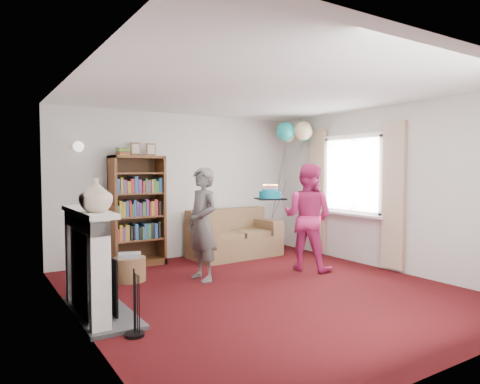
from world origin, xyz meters
TOP-DOWN VIEW (x-y plane):
  - ground at (0.00, 0.00)m, footprint 5.00×5.00m
  - wall_back at (0.00, 2.51)m, footprint 4.50×0.02m
  - wall_left at (-2.26, 0.00)m, footprint 0.02×5.00m
  - wall_right at (2.26, 0.00)m, footprint 0.02×5.00m
  - ceiling at (0.00, 0.00)m, footprint 4.50×5.00m
  - fireplace at (-2.09, 0.19)m, footprint 0.55×1.80m
  - window_bay at (2.21, 0.60)m, footprint 0.14×2.02m
  - wall_sconce at (-1.75, 2.36)m, footprint 0.16×0.23m
  - bookcase at (-0.89, 2.30)m, footprint 0.83×0.42m
  - sofa at (0.78, 2.06)m, footprint 1.56×0.83m
  - wicker_basket at (-1.31, 1.37)m, footprint 0.43×0.43m
  - person_striped at (-0.44, 0.88)m, footprint 0.43×0.60m
  - person_magenta at (1.21, 0.57)m, footprint 0.91×0.98m
  - birthday_cake at (0.60, 0.71)m, footprint 0.40×0.40m
  - balloons at (1.90, 1.72)m, footprint 0.85×0.78m
  - mantel_vase at (-2.12, -0.15)m, footprint 0.41×0.41m

SIDE VIEW (x-z plane):
  - ground at x=0.00m, z-range 0.00..0.00m
  - wicker_basket at x=-1.31m, z-range -0.02..0.37m
  - sofa at x=0.78m, z-range -0.10..0.73m
  - fireplace at x=-2.09m, z-range -0.05..1.07m
  - person_striped at x=-0.44m, z-range 0.00..1.56m
  - person_magenta at x=1.21m, z-range 0.00..1.62m
  - bookcase at x=-0.89m, z-range -0.12..1.85m
  - birthday_cake at x=0.60m, z-range 1.05..1.27m
  - window_bay at x=2.21m, z-range 0.10..2.30m
  - wall_back at x=0.00m, z-range 0.00..2.50m
  - wall_left at x=-2.26m, z-range 0.00..2.50m
  - wall_right at x=2.26m, z-range 0.00..2.50m
  - mantel_vase at x=-2.12m, z-range 1.12..1.45m
  - wall_sconce at x=-1.75m, z-range 1.80..1.96m
  - balloons at x=1.90m, z-range 1.35..3.09m
  - ceiling at x=0.00m, z-range 2.50..2.51m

